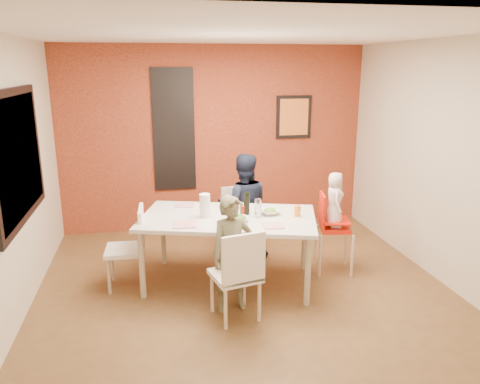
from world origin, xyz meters
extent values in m
plane|color=brown|center=(0.00, 0.00, 0.00)|extent=(4.50, 4.50, 0.00)
cube|color=white|center=(0.00, 0.00, 2.70)|extent=(4.50, 4.50, 0.02)
cube|color=beige|center=(0.00, 2.25, 1.35)|extent=(4.50, 0.02, 2.70)
cube|color=beige|center=(0.00, -2.25, 1.35)|extent=(4.50, 0.02, 2.70)
cube|color=beige|center=(-2.25, 0.00, 1.35)|extent=(0.02, 4.50, 2.70)
cube|color=beige|center=(2.25, 0.00, 1.35)|extent=(0.02, 4.50, 2.70)
cube|color=maroon|center=(0.00, 2.23, 1.35)|extent=(4.50, 0.02, 2.70)
cube|color=black|center=(-2.22, 0.20, 1.55)|extent=(0.05, 1.70, 1.30)
cube|color=black|center=(-2.21, 0.20, 1.55)|extent=(0.02, 1.55, 1.15)
cube|color=silver|center=(-0.60, 2.21, 1.50)|extent=(0.55, 0.03, 1.70)
cube|color=black|center=(-0.60, 2.21, 1.50)|extent=(0.60, 0.03, 1.76)
cube|color=black|center=(1.20, 2.21, 1.65)|extent=(0.54, 0.03, 0.64)
cube|color=orange|center=(1.20, 2.19, 1.65)|extent=(0.44, 0.01, 0.54)
cube|color=silver|center=(-0.14, 0.25, 0.77)|extent=(2.12, 1.55, 0.04)
cylinder|color=tan|center=(-1.10, 0.07, 0.38)|extent=(0.06, 0.06, 0.75)
cylinder|color=tan|center=(-0.85, 0.92, 0.38)|extent=(0.06, 0.06, 0.75)
cylinder|color=tan|center=(0.56, -0.42, 0.38)|extent=(0.06, 0.06, 0.75)
cylinder|color=tan|center=(0.81, 0.43, 0.38)|extent=(0.06, 0.06, 0.75)
cube|color=white|center=(-0.21, -0.51, 0.44)|extent=(0.52, 0.52, 0.05)
cube|color=white|center=(-0.16, -0.70, 0.68)|extent=(0.43, 0.14, 0.49)
cylinder|color=beige|center=(-0.07, -0.30, 0.21)|extent=(0.04, 0.04, 0.42)
cylinder|color=beige|center=(0.00, -0.64, 0.21)|extent=(0.04, 0.04, 0.42)
cylinder|color=beige|center=(-0.42, -0.38, 0.21)|extent=(0.04, 0.04, 0.42)
cylinder|color=beige|center=(-0.34, -0.72, 0.21)|extent=(0.04, 0.04, 0.42)
cube|color=silver|center=(0.17, 1.09, 0.41)|extent=(0.48, 0.48, 0.05)
cube|color=silver|center=(0.13, 1.27, 0.64)|extent=(0.40, 0.12, 0.46)
cylinder|color=#C1B08F|center=(0.04, 0.90, 0.20)|extent=(0.03, 0.03, 0.39)
cylinder|color=#C1B08F|center=(-0.03, 1.22, 0.20)|extent=(0.03, 0.03, 0.39)
cylinder|color=#C1B08F|center=(0.36, 0.97, 0.20)|extent=(0.03, 0.03, 0.39)
cylinder|color=#C1B08F|center=(0.29, 1.29, 0.20)|extent=(0.03, 0.03, 0.39)
cube|color=white|center=(-1.28, 0.38, 0.43)|extent=(0.44, 0.44, 0.05)
cube|color=white|center=(-1.09, 0.37, 0.67)|extent=(0.06, 0.42, 0.48)
cylinder|color=tan|center=(-1.45, 0.56, 0.21)|extent=(0.03, 0.03, 0.41)
cylinder|color=tan|center=(-1.10, 0.55, 0.21)|extent=(0.03, 0.03, 0.41)
cylinder|color=tan|center=(-1.46, 0.22, 0.21)|extent=(0.03, 0.03, 0.41)
cylinder|color=tan|center=(-1.12, 0.20, 0.21)|extent=(0.03, 0.03, 0.41)
cube|color=red|center=(1.15, 0.33, 0.54)|extent=(0.40, 0.40, 0.05)
cube|color=red|center=(1.00, 0.36, 0.76)|extent=(0.10, 0.33, 0.39)
cube|color=red|center=(1.15, 0.33, 0.63)|extent=(0.40, 0.40, 0.02)
cylinder|color=#C9B095|center=(1.29, 0.10, 0.26)|extent=(0.03, 0.03, 0.52)
cylinder|color=#C9B095|center=(0.93, 0.18, 0.26)|extent=(0.03, 0.03, 0.52)
cylinder|color=#C9B095|center=(1.37, 0.47, 0.26)|extent=(0.03, 0.03, 0.52)
cylinder|color=#C9B095|center=(1.01, 0.55, 0.26)|extent=(0.03, 0.03, 0.52)
imported|color=#605F45|center=(-0.21, -0.35, 0.60)|extent=(0.48, 0.36, 1.19)
imported|color=black|center=(0.17, 0.93, 0.68)|extent=(0.73, 0.60, 1.36)
imported|color=silver|center=(1.13, 0.33, 0.89)|extent=(0.26, 0.35, 0.65)
cube|color=white|center=(-0.64, 0.05, 0.80)|extent=(0.25, 0.25, 0.01)
cube|color=white|center=(0.02, 0.62, 0.80)|extent=(0.29, 0.29, 0.01)
cube|color=white|center=(0.26, -0.17, 0.80)|extent=(0.22, 0.22, 0.01)
cube|color=silver|center=(-0.59, 0.75, 0.80)|extent=(0.25, 0.25, 0.01)
imported|color=silver|center=(-0.06, 0.06, 0.82)|extent=(0.20, 0.20, 0.05)
imported|color=silver|center=(0.33, 0.24, 0.82)|extent=(0.25, 0.25, 0.05)
cylinder|color=black|center=(0.07, 0.28, 0.92)|extent=(0.07, 0.07, 0.25)
cylinder|color=silver|center=(-0.11, 0.07, 0.89)|extent=(0.07, 0.07, 0.19)
cylinder|color=silver|center=(0.17, 0.16, 0.90)|extent=(0.07, 0.07, 0.21)
cylinder|color=white|center=(-0.40, 0.28, 0.92)|extent=(0.12, 0.12, 0.26)
cylinder|color=red|center=(0.00, 0.16, 0.86)|extent=(0.03, 0.03, 0.13)
cylinder|color=#357426|center=(0.01, 0.27, 0.86)|extent=(0.03, 0.03, 0.13)
cylinder|color=brown|center=(-0.09, 0.33, 0.86)|extent=(0.03, 0.03, 0.13)
cylinder|color=orange|center=(0.61, 0.11, 0.85)|extent=(0.07, 0.07, 0.12)
camera|label=1|loc=(-0.96, -4.59, 2.41)|focal=35.00mm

